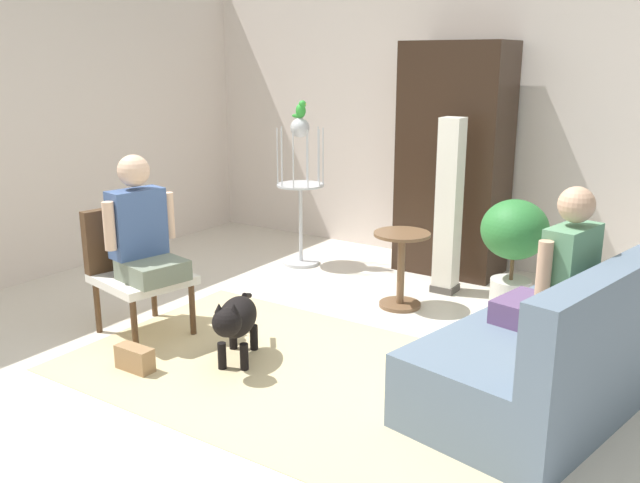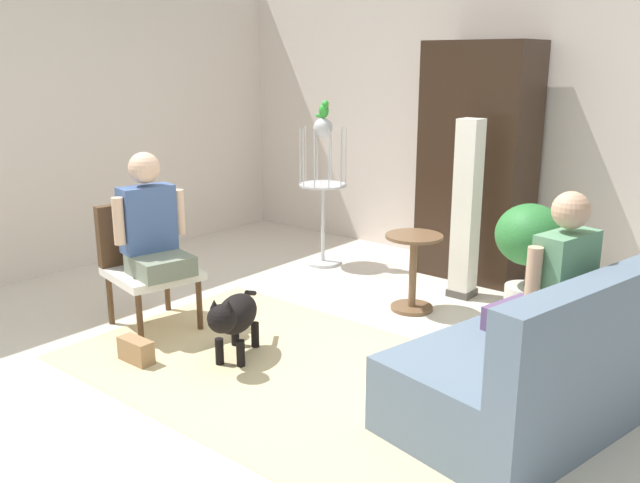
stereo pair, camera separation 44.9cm
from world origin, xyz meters
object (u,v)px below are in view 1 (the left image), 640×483
object	(u,v)px
dog	(236,319)
parrot	(301,110)
couch	(563,351)
potted_plant	(514,241)
person_on_armchair	(142,229)
person_on_couch	(559,276)
armchair	(133,261)
handbag	(135,359)
round_end_table	(401,265)
column_lamp	(449,208)
bird_cage_stand	(300,185)
armoire_cabinet	(454,160)

from	to	relation	value
dog	parrot	world-z (taller)	parrot
couch	potted_plant	xyz separation A→B (m)	(-0.73, 1.27, 0.27)
person_on_armchair	parrot	xyz separation A→B (m)	(-0.08, 2.07, 0.70)
person_on_couch	armchair	bearing A→B (deg)	-167.69
couch	handbag	xyz separation A→B (m)	(-2.38, -1.12, -0.23)
person_on_couch	round_end_table	bearing A→B (deg)	148.41
person_on_armchair	potted_plant	size ratio (longest dim) A/B	0.95
column_lamp	handbag	xyz separation A→B (m)	(-1.03, -2.55, -0.66)
armchair	dog	world-z (taller)	armchair
round_end_table	column_lamp	xyz separation A→B (m)	(0.15, 0.55, 0.38)
couch	person_on_armchair	world-z (taller)	person_on_armchair
bird_cage_stand	column_lamp	xyz separation A→B (m)	(1.51, 0.02, -0.05)
potted_plant	bird_cage_stand	bearing A→B (deg)	176.34
person_on_couch	person_on_armchair	size ratio (longest dim) A/B	0.98
armchair	handbag	world-z (taller)	armchair
armoire_cabinet	handbag	bearing A→B (deg)	-104.58
person_on_couch	dog	world-z (taller)	person_on_couch
person_on_armchair	armoire_cabinet	size ratio (longest dim) A/B	0.41
person_on_couch	dog	xyz separation A→B (m)	(-1.85, -0.66, -0.45)
person_on_couch	dog	distance (m)	2.01
person_on_couch	armoire_cabinet	size ratio (longest dim) A/B	0.40
armchair	person_on_couch	world-z (taller)	person_on_couch
person_on_armchair	couch	bearing A→B (deg)	13.54
person_on_couch	bird_cage_stand	world-z (taller)	bird_cage_stand
handbag	person_on_armchair	bearing A→B (deg)	129.13
column_lamp	person_on_armchair	bearing A→B (deg)	-124.04
bird_cage_stand	armoire_cabinet	bearing A→B (deg)	25.49
bird_cage_stand	handbag	distance (m)	2.66
person_on_armchair	round_end_table	distance (m)	2.03
bird_cage_stand	potted_plant	bearing A→B (deg)	-3.66
person_on_armchair	dog	distance (m)	0.98
couch	armchair	distance (m)	2.99
bird_cage_stand	handbag	world-z (taller)	bird_cage_stand
person_on_armchair	handbag	bearing A→B (deg)	-50.87
person_on_armchair	round_end_table	world-z (taller)	person_on_armchair
armchair	person_on_couch	bearing A→B (deg)	12.31
person_on_armchair	column_lamp	xyz separation A→B (m)	(1.41, 2.09, -0.06)
armchair	armoire_cabinet	distance (m)	3.02
dog	potted_plant	bearing A→B (deg)	58.61
person_on_couch	potted_plant	world-z (taller)	person_on_couch
potted_plant	armoire_cabinet	xyz separation A→B (m)	(-0.84, 0.75, 0.47)
handbag	couch	bearing A→B (deg)	25.30
bird_cage_stand	parrot	bearing A→B (deg)	-0.00
round_end_table	bird_cage_stand	xyz separation A→B (m)	(-1.35, 0.53, 0.43)
round_end_table	column_lamp	size ratio (longest dim) A/B	0.42
round_end_table	handbag	bearing A→B (deg)	-113.84
bird_cage_stand	parrot	distance (m)	0.70
person_on_couch	dog	size ratio (longest dim) A/B	1.20
person_on_couch	column_lamp	bearing A→B (deg)	131.83
parrot	armchair	bearing A→B (deg)	-92.05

